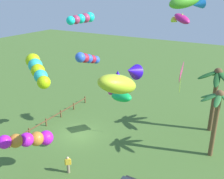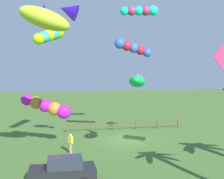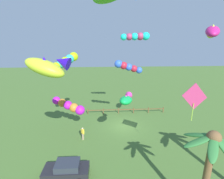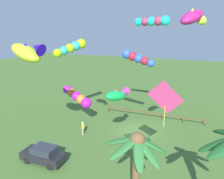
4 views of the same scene
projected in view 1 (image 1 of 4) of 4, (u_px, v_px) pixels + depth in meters
name	position (u px, v px, depth m)	size (l,w,h in m)	color
ground_plane	(79.00, 134.00, 27.61)	(120.00, 120.00, 0.00)	#476B2D
palm_tree_0	(218.00, 108.00, 22.40)	(3.30, 3.26, 6.60)	brown
palm_tree_1	(217.00, 83.00, 26.52)	(4.03, 4.01, 7.22)	brown
rail_fence	(54.00, 117.00, 30.21)	(12.78, 0.12, 0.95)	brown
spectator_0	(68.00, 165.00, 21.54)	(0.42, 0.44, 1.59)	gray
kite_tube_0	(82.00, 19.00, 24.21)	(3.52, 1.14, 0.97)	#14E1C4
kite_fish_1	(187.00, 1.00, 15.66)	(2.79, 2.30, 1.33)	#52B52A
kite_diamond_2	(181.00, 73.00, 23.89)	(2.23, 0.41, 3.14)	#C5366F
kite_tube_3	(29.00, 139.00, 20.17)	(4.26, 2.15, 2.14)	#B919CE
kite_fish_4	(120.00, 82.00, 14.49)	(3.75, 2.08, 2.08)	#B7D029
kite_tube_5	(87.00, 58.00, 23.88)	(3.35, 0.93, 1.63)	blue
kite_fish_6	(120.00, 96.00, 22.53)	(1.97, 2.89, 1.23)	green
kite_fish_7	(181.00, 19.00, 23.47)	(1.80, 2.30, 1.25)	#C11D74
kite_tube_8	(37.00, 69.00, 17.65)	(2.41, 3.35, 1.77)	#B2DB0F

